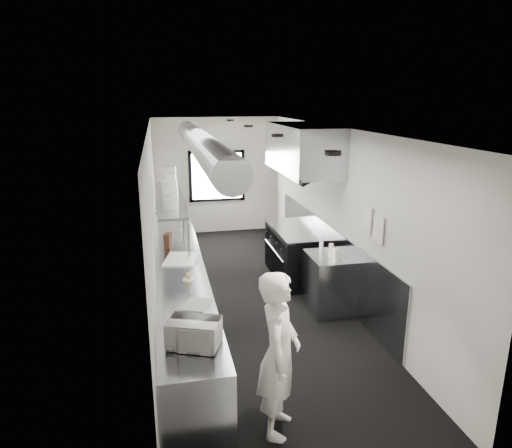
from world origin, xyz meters
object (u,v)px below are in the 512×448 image
bottle_station (329,283)px  deli_tub_b (174,326)px  squeeze_bottle_d (321,247)px  line_cook (279,354)px  prep_counter (181,290)px  small_plate (189,279)px  plate_stack_d (169,177)px  squeeze_bottle_a (335,255)px  deli_tub_a (173,325)px  plate_stack_c (169,184)px  squeeze_bottle_c (331,250)px  cutting_board (181,259)px  squeeze_bottle_b (334,255)px  far_work_table (172,225)px  range (296,253)px  knife_block (168,240)px  plate_stack_b (170,190)px  squeeze_bottle_e (321,244)px  microwave (194,333)px  pass_shelf (171,199)px  plate_stack_a (171,200)px  exhaust_hood (302,149)px

bottle_station → deli_tub_b: size_ratio=6.73×
squeeze_bottle_d → line_cook: bearing=-117.6°
prep_counter → small_plate: size_ratio=37.88×
plate_stack_d → squeeze_bottle_a: bearing=-50.5°
line_cook → squeeze_bottle_a: size_ratio=8.68×
deli_tub_a → plate_stack_c: size_ratio=0.37×
squeeze_bottle_c → deli_tub_b: bearing=-143.3°
cutting_board → plate_stack_d: (-0.07, 2.23, 0.87)m
squeeze_bottle_a → squeeze_bottle_b: (0.00, 0.06, -0.01)m
bottle_station → far_work_table: size_ratio=0.75×
far_work_table → squeeze_bottle_d: size_ratio=7.26×
range → knife_block: (-2.33, -0.44, 0.54)m
prep_counter → cutting_board: bearing=71.5°
bottle_station → plate_stack_b: (-2.36, 1.47, 1.28)m
small_plate → plate_stack_d: (-0.13, 3.04, 0.87)m
prep_counter → plate_stack_d: size_ratio=14.52×
squeeze_bottle_e → microwave: bearing=-131.3°
deli_tub_a → pass_shelf: bearing=88.0°
deli_tub_a → plate_stack_a: (0.11, 2.70, 0.75)m
deli_tub_b → squeeze_bottle_e: bearing=42.1°
exhaust_hood → deli_tub_b: (-2.41, -3.26, -1.44)m
far_work_table → squeeze_bottle_d: squeeze_bottle_d is taller
microwave → squeeze_bottle_b: microwave is taller
far_work_table → squeeze_bottle_d: (2.21, -3.71, 0.53)m
prep_counter → small_plate: bearing=-82.8°
line_cook → pass_shelf: bearing=33.1°
deli_tub_b → plate_stack_c: 3.89m
microwave → plate_stack_d: 4.81m
exhaust_hood → far_work_table: 3.88m
small_plate → squeeze_bottle_d: size_ratio=0.96×
range → plate_stack_c: 2.64m
plate_stack_b → squeeze_bottle_a: 3.00m
prep_counter → plate_stack_b: (-0.06, 1.27, 1.28)m
small_plate → pass_shelf: bearing=93.4°
plate_stack_a → squeeze_bottle_d: bearing=-16.7°
line_cook → squeeze_bottle_d: 3.00m
line_cook → squeeze_bottle_b: 2.69m
exhaust_hood → deli_tub_a: bearing=-126.8°
deli_tub_b → knife_block: 2.82m
plate_stack_d → prep_counter: bearing=-89.1°
bottle_station → plate_stack_c: bearing=140.4°
deli_tub_b → squeeze_bottle_e: squeeze_bottle_e is taller
small_plate → squeeze_bottle_d: 2.24m
plate_stack_a → squeeze_bottle_b: size_ratio=1.57×
range → bottle_station: range is taller
plate_stack_c → squeeze_bottle_a: (2.32, -2.21, -0.76)m
squeeze_bottle_d → exhaust_hood: bearing=88.3°
pass_shelf → plate_stack_b: 0.30m
cutting_board → squeeze_bottle_a: size_ratio=3.09×
squeeze_bottle_c → exhaust_hood: bearing=91.7°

